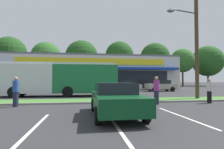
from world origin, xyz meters
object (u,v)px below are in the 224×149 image
at_px(car_4, 126,86).
at_px(city_bus, 60,78).
at_px(car_3, 51,86).
at_px(pedestrian_near_bench, 16,92).
at_px(pedestrian_mid, 209,91).
at_px(car_1, 161,86).
at_px(utility_pole, 195,35).
at_px(pedestrian_by_pole, 156,90).
at_px(car_0, 115,99).

bearing_deg(car_4, city_bus, 37.93).
height_order(car_3, pedestrian_near_bench, pedestrian_near_bench).
bearing_deg(pedestrian_near_bench, pedestrian_mid, 53.02).
bearing_deg(pedestrian_near_bench, car_1, 95.64).
distance_m(city_bus, pedestrian_mid, 13.06).
bearing_deg(car_4, utility_pole, 105.30).
xyz_separation_m(city_bus, pedestrian_by_pole, (7.00, -7.29, -0.85)).
relative_size(utility_pole, car_3, 2.23).
distance_m(car_4, pedestrian_near_bench, 16.56).
relative_size(car_3, car_4, 1.04).
relative_size(pedestrian_near_bench, pedestrian_mid, 1.06).
relative_size(utility_pole, car_0, 2.08).
height_order(car_4, pedestrian_by_pole, pedestrian_by_pole).
bearing_deg(car_1, city_bus, 25.13).
relative_size(car_0, car_3, 1.07).
bearing_deg(pedestrian_near_bench, car_4, 107.71).
distance_m(city_bus, pedestrian_by_pole, 10.14).
distance_m(car_1, pedestrian_by_pole, 14.76).
xyz_separation_m(car_1, pedestrian_mid, (-2.30, -13.42, 0.05)).
bearing_deg(pedestrian_mid, pedestrian_by_pole, -98.82).
xyz_separation_m(utility_pole, car_0, (-7.49, -5.63, -4.44)).
bearing_deg(car_1, car_4, -1.49).
bearing_deg(pedestrian_near_bench, utility_pole, 62.47).
xyz_separation_m(utility_pole, pedestrian_mid, (-0.38, -2.14, -4.35)).
xyz_separation_m(car_3, pedestrian_by_pole, (8.86, -13.30, 0.15)).
xyz_separation_m(car_0, car_1, (9.42, 16.92, 0.04)).
bearing_deg(car_3, pedestrian_near_bench, 90.64).
bearing_deg(car_0, pedestrian_by_pole, 136.46).
relative_size(utility_pole, pedestrian_near_bench, 5.43).
bearing_deg(car_0, city_bus, -161.10).
relative_size(car_0, pedestrian_near_bench, 2.62).
relative_size(city_bus, car_1, 2.65).
relative_size(pedestrian_by_pole, pedestrian_mid, 1.08).
distance_m(city_bus, car_1, 14.51).
distance_m(car_1, pedestrian_mid, 13.62).
xyz_separation_m(city_bus, car_4, (8.06, 6.28, -1.00)).
bearing_deg(city_bus, utility_pole, 156.10).
height_order(pedestrian_by_pole, pedestrian_mid, pedestrian_by_pole).
relative_size(city_bus, pedestrian_near_bench, 6.24).
bearing_deg(pedestrian_near_bench, city_bus, 130.31).
xyz_separation_m(utility_pole, city_bus, (-11.18, 5.14, -3.44)).
bearing_deg(pedestrian_by_pole, utility_pole, -74.17).
height_order(car_4, pedestrian_near_bench, pedestrian_near_bench).
bearing_deg(city_bus, pedestrian_near_bench, 77.26).
bearing_deg(car_0, utility_pole, 126.94).
bearing_deg(pedestrian_near_bench, car_0, 19.57).
distance_m(car_0, car_3, 17.68).
relative_size(city_bus, car_0, 2.39).
relative_size(car_4, pedestrian_near_bench, 2.35).
xyz_separation_m(car_1, car_3, (-14.96, -0.14, -0.04)).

